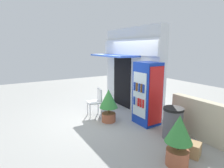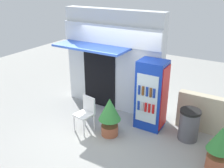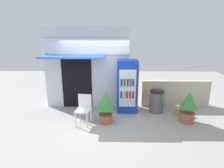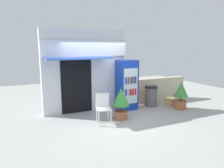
# 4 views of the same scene
# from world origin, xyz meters

# --- Properties ---
(ground) EXTENTS (16.00, 16.00, 0.00)m
(ground) POSITION_xyz_m (0.00, 0.00, 0.00)
(ground) COLOR #A3A39E
(storefront_building) EXTENTS (3.10, 1.17, 2.97)m
(storefront_building) POSITION_xyz_m (-0.37, 1.43, 1.52)
(storefront_building) COLOR silver
(storefront_building) RESTS_ON ground
(drink_cooler) EXTENTS (0.73, 0.64, 1.86)m
(drink_cooler) POSITION_xyz_m (1.13, 0.93, 0.93)
(drink_cooler) COLOR #1438B2
(drink_cooler) RESTS_ON ground
(plastic_chair) EXTENTS (0.50, 0.50, 0.92)m
(plastic_chair) POSITION_xyz_m (-0.26, -0.07, 0.54)
(plastic_chair) COLOR white
(plastic_chair) RESTS_ON ground
(potted_plant_near_shop) EXTENTS (0.57, 0.57, 1.03)m
(potted_plant_near_shop) POSITION_xyz_m (0.40, 0.02, 0.61)
(potted_plant_near_shop) COLOR #AD5B3D
(potted_plant_near_shop) RESTS_ON ground
(potted_plant_curbside) EXTENTS (0.52, 0.52, 1.03)m
(potted_plant_curbside) POSITION_xyz_m (3.00, 0.07, 0.58)
(potted_plant_curbside) COLOR #AD5B3D
(potted_plant_curbside) RESTS_ON ground
(trash_bin) EXTENTS (0.51, 0.51, 0.81)m
(trash_bin) POSITION_xyz_m (2.18, 0.86, 0.41)
(trash_bin) COLOR #595960
(trash_bin) RESTS_ON ground
(cardboard_box) EXTENTS (0.43, 0.41, 0.30)m
(cardboard_box) POSITION_xyz_m (2.94, 0.60, 0.15)
(cardboard_box) COLOR tan
(cardboard_box) RESTS_ON ground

